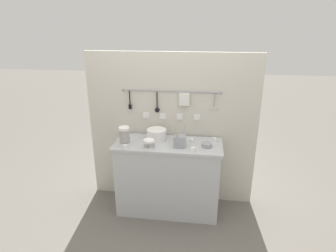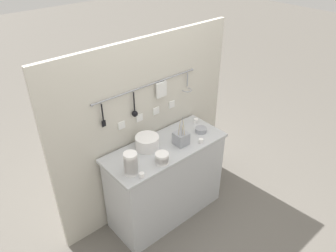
{
  "view_description": "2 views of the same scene",
  "coord_description": "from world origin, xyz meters",
  "px_view_note": "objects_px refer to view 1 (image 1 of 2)",
  "views": [
    {
      "loc": [
        0.38,
        -2.82,
        2.09
      ],
      "look_at": [
        0.0,
        -0.02,
        1.06
      ],
      "focal_mm": 30.0,
      "sensor_mm": 36.0,
      "label": 1
    },
    {
      "loc": [
        -1.59,
        -1.88,
        2.63
      ],
      "look_at": [
        0.04,
        0.01,
        1.06
      ],
      "focal_mm": 35.0,
      "sensor_mm": 36.0,
      "label": 2
    }
  ],
  "objects_px": {
    "cutlery_caddy": "(180,141)",
    "bowl_stack_tall_left": "(124,136)",
    "bowl_stack_nested_right": "(149,144)",
    "cup_centre": "(193,149)",
    "cup_front_right": "(192,141)",
    "steel_mixing_bowl": "(207,145)",
    "plate_stack": "(157,134)",
    "cup_back_left": "(214,140)",
    "cup_by_caddy": "(125,147)"
  },
  "relations": [
    {
      "from": "bowl_stack_nested_right",
      "to": "plate_stack",
      "type": "xyz_separation_m",
      "value": [
        0.04,
        0.26,
        0.01
      ]
    },
    {
      "from": "bowl_stack_nested_right",
      "to": "cup_front_right",
      "type": "bearing_deg",
      "value": 26.9
    },
    {
      "from": "cup_by_caddy",
      "to": "cup_front_right",
      "type": "distance_m",
      "value": 0.73
    },
    {
      "from": "cup_centre",
      "to": "bowl_stack_tall_left",
      "type": "bearing_deg",
      "value": 174.71
    },
    {
      "from": "bowl_stack_nested_right",
      "to": "steel_mixing_bowl",
      "type": "xyz_separation_m",
      "value": [
        0.6,
        0.12,
        -0.03
      ]
    },
    {
      "from": "cup_by_caddy",
      "to": "bowl_stack_nested_right",
      "type": "bearing_deg",
      "value": 8.71
    },
    {
      "from": "bowl_stack_tall_left",
      "to": "cup_by_caddy",
      "type": "xyz_separation_m",
      "value": [
        0.03,
        -0.1,
        -0.08
      ]
    },
    {
      "from": "cutlery_caddy",
      "to": "cup_front_right",
      "type": "height_order",
      "value": "cutlery_caddy"
    },
    {
      "from": "cutlery_caddy",
      "to": "cup_by_caddy",
      "type": "relative_size",
      "value": 6.18
    },
    {
      "from": "plate_stack",
      "to": "cup_front_right",
      "type": "height_order",
      "value": "plate_stack"
    },
    {
      "from": "bowl_stack_nested_right",
      "to": "cup_centre",
      "type": "bearing_deg",
      "value": -1.42
    },
    {
      "from": "bowl_stack_nested_right",
      "to": "steel_mixing_bowl",
      "type": "relative_size",
      "value": 1.04
    },
    {
      "from": "bowl_stack_tall_left",
      "to": "cup_centre",
      "type": "bearing_deg",
      "value": -5.29
    },
    {
      "from": "bowl_stack_tall_left",
      "to": "cup_back_left",
      "type": "distance_m",
      "value": 1.0
    },
    {
      "from": "cup_by_caddy",
      "to": "steel_mixing_bowl",
      "type": "bearing_deg",
      "value": 10.76
    },
    {
      "from": "cup_centre",
      "to": "plate_stack",
      "type": "bearing_deg",
      "value": 147.97
    },
    {
      "from": "cup_by_caddy",
      "to": "cup_front_right",
      "type": "xyz_separation_m",
      "value": [
        0.68,
        0.26,
        0.0
      ]
    },
    {
      "from": "cutlery_caddy",
      "to": "cup_by_caddy",
      "type": "distance_m",
      "value": 0.58
    },
    {
      "from": "steel_mixing_bowl",
      "to": "cup_by_caddy",
      "type": "height_order",
      "value": "cup_by_caddy"
    },
    {
      "from": "bowl_stack_nested_right",
      "to": "cutlery_caddy",
      "type": "xyz_separation_m",
      "value": [
        0.32,
        0.1,
        0.01
      ]
    },
    {
      "from": "plate_stack",
      "to": "cup_front_right",
      "type": "relative_size",
      "value": 4.89
    },
    {
      "from": "plate_stack",
      "to": "cup_centre",
      "type": "height_order",
      "value": "plate_stack"
    },
    {
      "from": "bowl_stack_nested_right",
      "to": "cup_centre",
      "type": "relative_size",
      "value": 2.66
    },
    {
      "from": "bowl_stack_tall_left",
      "to": "cup_front_right",
      "type": "relative_size",
      "value": 4.61
    },
    {
      "from": "cutlery_caddy",
      "to": "bowl_stack_tall_left",
      "type": "bearing_deg",
      "value": -175.88
    },
    {
      "from": "cup_by_caddy",
      "to": "cup_back_left",
      "type": "height_order",
      "value": "same"
    },
    {
      "from": "cup_by_caddy",
      "to": "bowl_stack_tall_left",
      "type": "bearing_deg",
      "value": 110.12
    },
    {
      "from": "bowl_stack_tall_left",
      "to": "bowl_stack_nested_right",
      "type": "bearing_deg",
      "value": -11.6
    },
    {
      "from": "cutlery_caddy",
      "to": "cup_centre",
      "type": "relative_size",
      "value": 6.18
    },
    {
      "from": "bowl_stack_nested_right",
      "to": "cup_front_right",
      "type": "distance_m",
      "value": 0.49
    },
    {
      "from": "bowl_stack_nested_right",
      "to": "bowl_stack_tall_left",
      "type": "height_order",
      "value": "bowl_stack_tall_left"
    },
    {
      "from": "plate_stack",
      "to": "cutlery_caddy",
      "type": "height_order",
      "value": "cutlery_caddy"
    },
    {
      "from": "bowl_stack_tall_left",
      "to": "cup_centre",
      "type": "height_order",
      "value": "bowl_stack_tall_left"
    },
    {
      "from": "plate_stack",
      "to": "steel_mixing_bowl",
      "type": "bearing_deg",
      "value": -13.12
    },
    {
      "from": "plate_stack",
      "to": "cup_back_left",
      "type": "distance_m",
      "value": 0.65
    },
    {
      "from": "cup_back_left",
      "to": "cup_front_right",
      "type": "xyz_separation_m",
      "value": [
        -0.25,
        -0.06,
        0.0
      ]
    },
    {
      "from": "cup_back_left",
      "to": "cup_by_caddy",
      "type": "bearing_deg",
      "value": -161.25
    },
    {
      "from": "bowl_stack_nested_right",
      "to": "cup_front_right",
      "type": "relative_size",
      "value": 2.66
    },
    {
      "from": "bowl_stack_nested_right",
      "to": "cup_back_left",
      "type": "relative_size",
      "value": 2.66
    },
    {
      "from": "cutlery_caddy",
      "to": "cup_back_left",
      "type": "height_order",
      "value": "cutlery_caddy"
    },
    {
      "from": "steel_mixing_bowl",
      "to": "cutlery_caddy",
      "type": "height_order",
      "value": "cutlery_caddy"
    },
    {
      "from": "plate_stack",
      "to": "cup_back_left",
      "type": "height_order",
      "value": "plate_stack"
    },
    {
      "from": "steel_mixing_bowl",
      "to": "plate_stack",
      "type": "bearing_deg",
      "value": 166.88
    },
    {
      "from": "steel_mixing_bowl",
      "to": "cup_back_left",
      "type": "relative_size",
      "value": 2.56
    },
    {
      "from": "plate_stack",
      "to": "steel_mixing_bowl",
      "type": "distance_m",
      "value": 0.58
    },
    {
      "from": "cup_front_right",
      "to": "bowl_stack_tall_left",
      "type": "bearing_deg",
      "value": -167.09
    },
    {
      "from": "plate_stack",
      "to": "steel_mixing_bowl",
      "type": "xyz_separation_m",
      "value": [
        0.57,
        -0.13,
        -0.04
      ]
    },
    {
      "from": "steel_mixing_bowl",
      "to": "cup_front_right",
      "type": "xyz_separation_m",
      "value": [
        -0.17,
        0.1,
        0.0
      ]
    },
    {
      "from": "steel_mixing_bowl",
      "to": "cup_front_right",
      "type": "distance_m",
      "value": 0.19
    },
    {
      "from": "steel_mixing_bowl",
      "to": "cutlery_caddy",
      "type": "distance_m",
      "value": 0.29
    }
  ]
}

